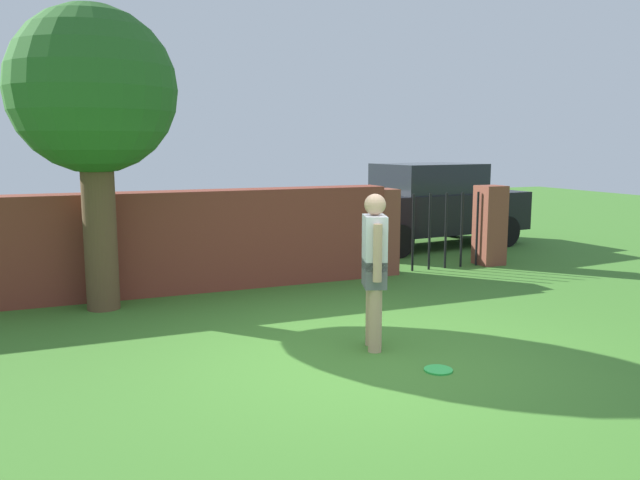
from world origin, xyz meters
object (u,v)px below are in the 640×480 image
person (374,264)px  frisbee_green (438,370)px  tree (93,95)px  car (428,205)px

person → frisbee_green: person is taller
tree → frisbee_green: (2.72, -3.65, -2.70)m
car → frisbee_green: size_ratio=16.11×
person → tree: bearing=61.3°
person → car: car is taller
tree → frisbee_green: 5.30m
tree → frisbee_green: bearing=-53.3°
tree → person: size_ratio=2.35×
person → car: bearing=-17.0°
person → frisbee_green: bearing=-143.7°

